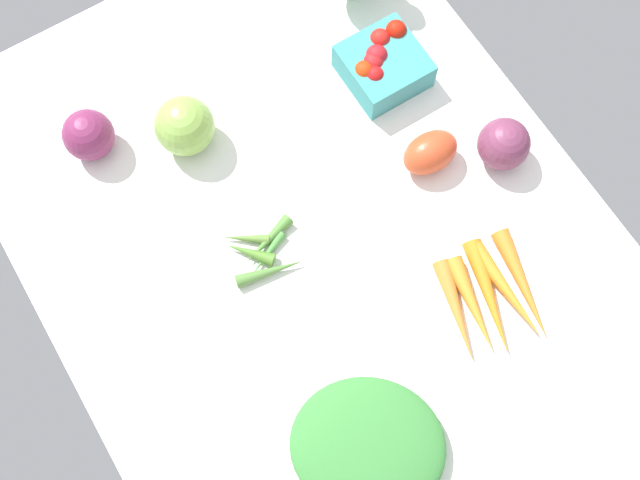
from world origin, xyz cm
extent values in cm
cube|color=white|center=(0.00, 0.00, 1.00)|extent=(104.00, 76.00, 2.00)
sphere|color=#743351|center=(-2.00, -29.31, 5.75)|extent=(7.49, 7.49, 7.49)
sphere|color=#7B2953|center=(30.19, 20.01, 5.69)|extent=(7.38, 7.38, 7.38)
cone|color=#4B8D3E|center=(2.46, 7.05, 2.69)|extent=(4.22, 7.19, 1.39)
cone|color=#587E34|center=(6.00, 8.50, 2.79)|extent=(5.14, 6.36, 1.59)
cone|color=#4E7F2C|center=(3.85, 9.08, 2.98)|extent=(6.75, 6.05, 1.96)
cone|color=#4E8535|center=(4.05, 6.11, 2.92)|extent=(4.28, 8.99, 1.84)
cone|color=#52813A|center=(0.36, 7.94, 2.97)|extent=(4.19, 10.10, 1.93)
ellipsoid|color=#D14926|center=(2.65, -20.08, 4.89)|extent=(5.90, 8.46, 5.77)
cube|color=teal|center=(17.97, -22.19, 4.57)|extent=(11.20, 11.20, 5.15)
sphere|color=red|center=(19.00, -21.46, 6.73)|extent=(3.24, 3.24, 3.24)
sphere|color=red|center=(21.10, -23.41, 6.69)|extent=(3.07, 3.07, 3.07)
sphere|color=red|center=(20.95, -26.15, 6.88)|extent=(3.14, 3.14, 3.14)
sphere|color=red|center=(17.89, -18.63, 6.38)|extent=(3.17, 3.17, 3.17)
sphere|color=red|center=(16.43, -19.52, 6.68)|extent=(2.66, 2.66, 2.66)
sphere|color=red|center=(18.32, -20.46, 6.45)|extent=(3.24, 3.24, 3.24)
ellipsoid|color=#3A843A|center=(-26.58, 9.31, 4.11)|extent=(26.05, 26.45, 4.22)
cone|color=orange|center=(-18.13, -10.48, 3.29)|extent=(14.43, 6.70, 2.59)
cone|color=orange|center=(-18.51, -12.77, 3.36)|extent=(13.87, 5.37, 2.73)
cone|color=orange|center=(-18.94, -15.33, 3.38)|extent=(16.33, 7.57, 2.77)
cone|color=orange|center=(-19.36, -17.86, 3.35)|extent=(15.57, 3.02, 2.71)
cone|color=orange|center=(-19.76, -20.29, 3.32)|extent=(16.03, 6.01, 2.65)
sphere|color=#89B74D|center=(23.95, 7.78, 6.31)|extent=(8.61, 8.61, 8.61)
camera|label=1|loc=(-28.35, 17.54, 104.69)|focal=43.23mm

